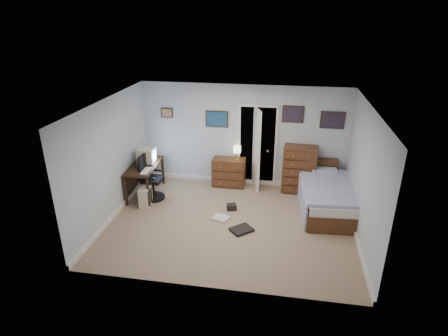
# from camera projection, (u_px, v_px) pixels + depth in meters

# --- Properties ---
(floor) EXTENTS (5.00, 4.00, 0.02)m
(floor) POSITION_uv_depth(u_px,v_px,m) (230.00, 223.00, 7.78)
(floor) COLOR gray
(floor) RESTS_ON ground
(computer_desk) EXTENTS (0.66, 1.32, 0.75)m
(computer_desk) POSITION_uv_depth(u_px,v_px,m) (141.00, 172.00, 8.79)
(computer_desk) COLOR #311D10
(computer_desk) RESTS_ON floor
(crt_monitor) EXTENTS (0.40, 0.38, 0.36)m
(crt_monitor) POSITION_uv_depth(u_px,v_px,m) (147.00, 155.00, 8.77)
(crt_monitor) COLOR beige
(crt_monitor) RESTS_ON computer_desk
(keyboard) EXTENTS (0.17, 0.40, 0.02)m
(keyboard) POSITION_uv_depth(u_px,v_px,m) (146.00, 171.00, 8.36)
(keyboard) COLOR beige
(keyboard) RESTS_ON computer_desk
(pc_tower) EXTENTS (0.22, 0.43, 0.45)m
(pc_tower) POSITION_uv_depth(u_px,v_px,m) (146.00, 196.00, 8.39)
(pc_tower) COLOR beige
(pc_tower) RESTS_ON floor
(office_chair) EXTENTS (0.52, 0.53, 1.06)m
(office_chair) POSITION_uv_depth(u_px,v_px,m) (150.00, 182.00, 8.64)
(office_chair) COLOR black
(office_chair) RESTS_ON floor
(media_stack) EXTENTS (0.17, 0.17, 0.86)m
(media_stack) POSITION_uv_depth(u_px,v_px,m) (147.00, 170.00, 9.25)
(media_stack) COLOR maroon
(media_stack) RESTS_ON floor
(low_dresser) EXTENTS (0.81, 0.41, 0.71)m
(low_dresser) POSITION_uv_depth(u_px,v_px,m) (229.00, 172.00, 9.30)
(low_dresser) COLOR #55341A
(low_dresser) RESTS_ON floor
(table_lamp) EXTENTS (0.18, 0.18, 0.35)m
(table_lamp) POSITION_uv_depth(u_px,v_px,m) (237.00, 150.00, 9.03)
(table_lamp) COLOR gold
(table_lamp) RESTS_ON low_dresser
(doorway) EXTENTS (0.96, 1.12, 2.05)m
(doorway) POSITION_uv_depth(u_px,v_px,m) (258.00, 143.00, 9.39)
(doorway) COLOR black
(doorway) RESTS_ON floor
(tall_dresser) EXTENTS (0.80, 0.50, 1.14)m
(tall_dresser) POSITION_uv_depth(u_px,v_px,m) (299.00, 169.00, 8.93)
(tall_dresser) COLOR #55341A
(tall_dresser) RESTS_ON floor
(headboard_bookcase) EXTENTS (0.91, 0.25, 0.82)m
(headboard_bookcase) POSITION_uv_depth(u_px,v_px,m) (317.00, 174.00, 9.01)
(headboard_bookcase) COLOR #55341A
(headboard_bookcase) RESTS_ON floor
(bed) EXTENTS (1.24, 2.15, 0.68)m
(bed) POSITION_uv_depth(u_px,v_px,m) (327.00, 196.00, 8.19)
(bed) COLOR #55341A
(bed) RESTS_ON floor
(wall_posters) EXTENTS (4.38, 0.04, 0.60)m
(wall_posters) POSITION_uv_depth(u_px,v_px,m) (268.00, 117.00, 8.80)
(wall_posters) COLOR #331E11
(wall_posters) RESTS_ON floor
(floor_clutter) EXTENTS (0.95, 1.19, 0.13)m
(floor_clutter) POSITION_uv_depth(u_px,v_px,m) (233.00, 220.00, 7.81)
(floor_clutter) COLOR black
(floor_clutter) RESTS_ON floor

